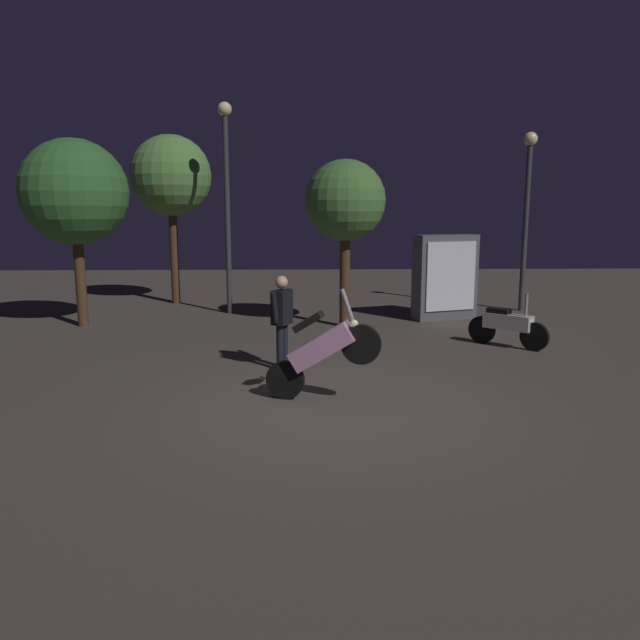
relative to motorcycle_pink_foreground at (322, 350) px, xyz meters
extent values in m
plane|color=#4C443D|center=(0.23, -0.23, -0.74)|extent=(40.00, 40.00, 0.00)
cylinder|color=black|center=(-0.52, 0.15, -0.46)|extent=(0.57, 0.25, 0.56)
cylinder|color=black|center=(0.53, -0.15, 0.12)|extent=(0.57, 0.25, 0.56)
cube|color=#C68CB7|center=(0.00, 0.00, 0.06)|extent=(1.01, 0.55, 0.76)
cube|color=black|center=(-0.19, 0.05, 0.40)|extent=(0.48, 0.35, 0.32)
cylinder|color=gray|center=(0.34, -0.10, 0.66)|extent=(0.21, 0.11, 0.44)
sphere|color=#F2EABF|center=(0.44, -0.12, 0.40)|extent=(0.12, 0.12, 0.12)
cylinder|color=black|center=(3.41, 3.80, -0.46)|extent=(0.48, 0.46, 0.56)
cylinder|color=black|center=(4.22, 3.04, -0.46)|extent=(0.48, 0.46, 0.56)
cube|color=beige|center=(3.82, 3.42, -0.23)|extent=(0.90, 0.87, 0.30)
cube|color=black|center=(3.67, 3.56, -0.03)|extent=(0.49, 0.48, 0.10)
cylinder|color=gray|center=(4.07, 3.18, 0.14)|extent=(0.08, 0.08, 0.45)
sphere|color=#F2EABF|center=(4.14, 3.11, -0.18)|extent=(0.12, 0.12, 0.12)
cylinder|color=black|center=(-0.58, 1.92, -0.36)|extent=(0.12, 0.12, 0.78)
cylinder|color=black|center=(-0.65, 1.78, -0.36)|extent=(0.12, 0.12, 0.78)
cube|color=black|center=(-0.61, 1.85, 0.32)|extent=(0.38, 0.43, 0.58)
sphere|color=tan|center=(-0.61, 1.85, 0.75)|extent=(0.22, 0.22, 0.22)
cylinder|color=black|center=(-0.50, 2.06, 0.35)|extent=(0.16, 0.20, 0.53)
cylinder|color=black|center=(-0.73, 1.64, 0.35)|extent=(0.16, 0.20, 0.53)
cylinder|color=#38383D|center=(-2.17, 7.67, 1.78)|extent=(0.14, 0.14, 5.04)
sphere|color=#F9E59E|center=(-2.17, 7.67, 4.43)|extent=(0.36, 0.36, 0.36)
cylinder|color=#38383D|center=(5.70, 7.87, 1.44)|extent=(0.14, 0.14, 4.37)
sphere|color=#F9E59E|center=(5.70, 7.87, 3.76)|extent=(0.36, 0.36, 0.36)
cylinder|color=#4C331E|center=(0.73, 5.73, 0.39)|extent=(0.24, 0.24, 2.26)
sphere|color=#477A38|center=(0.73, 5.73, 2.16)|extent=(1.84, 1.84, 1.84)
cylinder|color=#4C331E|center=(-3.96, 9.55, 0.69)|extent=(0.24, 0.24, 2.86)
sphere|color=#568C42|center=(-3.96, 9.55, 2.91)|extent=(2.28, 2.28, 2.28)
cylinder|color=#4C331E|center=(-5.42, 5.97, 0.38)|extent=(0.24, 0.24, 2.26)
sphere|color=#336B2D|center=(-5.42, 5.97, 2.35)|extent=(2.40, 2.40, 2.40)
cube|color=#595960|center=(3.29, 6.61, 0.31)|extent=(1.68, 0.97, 2.10)
cube|color=white|center=(3.37, 6.36, 0.36)|extent=(1.29, 0.46, 1.68)
camera|label=1|loc=(-0.30, -8.35, 1.93)|focal=34.26mm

